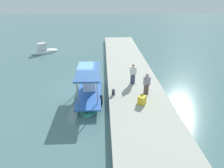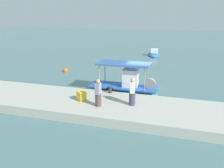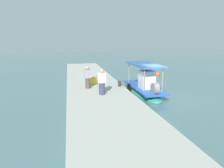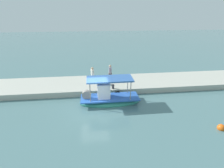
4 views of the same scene
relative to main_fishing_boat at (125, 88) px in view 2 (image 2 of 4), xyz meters
The scene contains 9 objects.
ground_plane 1.68m from the main_fishing_boat, 33.51° to the left, with size 120.00×120.00×0.00m, color slate.
dock_quay 3.94m from the main_fishing_boat, 69.91° to the right, with size 36.00×4.45×0.57m, color #B3B1A5.
main_fishing_boat is the anchor object (origin of this frame).
fisherman_near_bollard 4.47m from the main_fishing_boat, 97.93° to the right, with size 0.38×0.48×1.70m.
fisherman_by_crate 3.94m from the main_fishing_boat, 69.31° to the right, with size 0.44×0.53×1.75m.
mooring_bollard 1.97m from the main_fishing_boat, 108.49° to the right, with size 0.24×0.24×0.44m, color #2D2D33.
cargo_crate 4.27m from the main_fishing_boat, 117.58° to the right, with size 0.56×0.44×0.60m, color yellow.
marker_buoy 8.93m from the main_fishing_boat, 147.71° to the left, with size 0.54×0.54×0.54m.
moored_boat_mid 16.73m from the main_fishing_boat, 89.62° to the left, with size 2.20×4.11×1.21m.
Camera 2 is at (2.85, -18.30, 6.30)m, focal length 39.02 mm.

